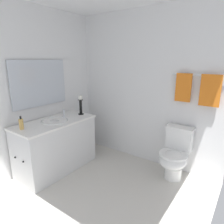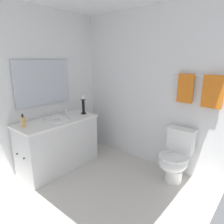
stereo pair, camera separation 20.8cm
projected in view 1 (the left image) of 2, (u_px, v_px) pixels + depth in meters
The scene contains 12 objects.
floor at pixel (103, 192), 2.62m from camera, with size 2.53×2.29×0.02m, color beige.
wall_back at pixel (146, 89), 3.20m from camera, with size 2.53×0.04×2.45m, color white.
wall_left at pixel (37, 91), 3.02m from camera, with size 0.04×2.29×2.45m, color white.
vanity_cabinet at pixel (56, 145), 3.08m from camera, with size 0.58×1.24×0.80m.
sink_basin at pixel (55, 123), 2.99m from camera, with size 0.40×0.40×0.24m.
mirror at pixel (40, 83), 3.00m from camera, with size 0.02×0.93×0.69m, color silver.
candle_holder_tall at pixel (81, 105), 3.29m from camera, with size 0.09×0.09×0.32m.
soap_bottle at pixel (21, 124), 2.61m from camera, with size 0.06×0.06×0.18m.
toilet at pixel (175, 155), 2.84m from camera, with size 0.39×0.54×0.75m.
towel_bar at pixel (198, 75), 2.64m from camera, with size 0.02×0.02×0.69m, color silver.
towel_near_vanity at pixel (183, 88), 2.77m from camera, with size 0.21×0.03×0.39m, color orange.
towel_center at pixel (210, 91), 2.58m from camera, with size 0.25×0.03×0.42m, color orange.
Camera 1 is at (1.42, -1.76, 1.70)m, focal length 31.79 mm.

